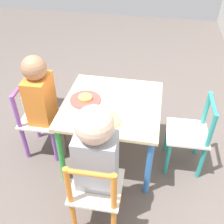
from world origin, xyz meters
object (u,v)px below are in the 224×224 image
at_px(chair_orange, 96,192).
at_px(chair_teal, 190,135).
at_px(plate_front, 85,99).
at_px(child_front, 43,100).
at_px(child_right, 97,156).
at_px(storage_bin, 40,99).
at_px(chair_purple, 39,120).
at_px(kids_table, 112,112).
at_px(plate_right, 106,120).

relative_size(chair_orange, chair_teal, 1.00).
distance_m(chair_teal, plate_front, 0.71).
height_order(child_front, plate_front, child_front).
distance_m(child_right, storage_bin, 1.19).
bearing_deg(chair_purple, kids_table, -90.00).
relative_size(kids_table, plate_right, 3.69).
xyz_separation_m(chair_orange, child_front, (-0.49, -0.45, 0.18)).
xyz_separation_m(kids_table, child_front, (0.02, -0.44, 0.04)).
distance_m(child_front, storage_bin, 0.62).
distance_m(chair_teal, plate_right, 0.58).
xyz_separation_m(child_right, plate_right, (-0.28, -0.01, -0.00)).
distance_m(plate_front, plate_right, 0.24).
bearing_deg(chair_teal, child_right, -48.88).
bearing_deg(kids_table, child_front, -87.81).
bearing_deg(child_right, child_front, -44.68).
bearing_deg(chair_teal, plate_right, -71.76).
relative_size(chair_purple, child_right, 0.68).
xyz_separation_m(chair_teal, child_right, (0.46, -0.50, 0.21)).
bearing_deg(chair_orange, plate_front, -71.68).
xyz_separation_m(chair_purple, storage_bin, (-0.44, -0.21, -0.16)).
bearing_deg(plate_front, storage_bin, -127.69).
xyz_separation_m(chair_orange, chair_teal, (-0.52, 0.49, 0.00)).
bearing_deg(child_front, kids_table, -90.00).
bearing_deg(plate_front, kids_table, 90.00).
distance_m(chair_orange, plate_front, 0.58).
distance_m(chair_orange, child_right, 0.22).
height_order(plate_front, storage_bin, plate_front).
xyz_separation_m(child_right, plate_front, (-0.45, -0.18, -0.00)).
xyz_separation_m(chair_orange, plate_right, (-0.34, -0.01, 0.21)).
height_order(chair_teal, child_front, child_front).
height_order(child_front, plate_right, child_front).
bearing_deg(plate_front, chair_purple, -86.72).
bearing_deg(plate_front, child_right, 21.78).
relative_size(chair_purple, chair_orange, 1.00).
relative_size(child_front, storage_bin, 2.78).
xyz_separation_m(chair_purple, chair_teal, (-0.04, 1.01, 0.00)).
distance_m(chair_orange, chair_teal, 0.72).
distance_m(kids_table, chair_teal, 0.52).
relative_size(child_front, plate_front, 3.84).
height_order(kids_table, plate_front, plate_front).
distance_m(chair_purple, chair_teal, 1.01).
bearing_deg(child_right, kids_table, -90.00).
distance_m(chair_teal, storage_bin, 1.30).
xyz_separation_m(chair_teal, storage_bin, (-0.41, -1.22, -0.16)).
height_order(chair_orange, plate_front, chair_orange).
distance_m(kids_table, plate_right, 0.18).
bearing_deg(plate_front, chair_teal, 91.45).
bearing_deg(plate_right, child_right, 1.99).
relative_size(child_right, plate_right, 4.79).
bearing_deg(chair_orange, storage_bin, -53.16).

